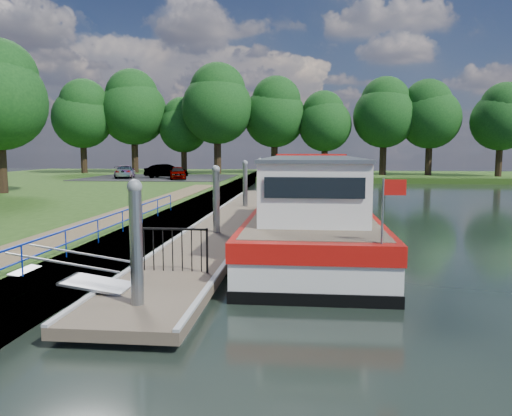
# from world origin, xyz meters

# --- Properties ---
(ground) EXTENTS (160.00, 160.00, 0.00)m
(ground) POSITION_xyz_m (0.00, 0.00, 0.00)
(ground) COLOR black
(ground) RESTS_ON ground
(bank_edge) EXTENTS (1.10, 90.00, 0.78)m
(bank_edge) POSITION_xyz_m (-2.55, 15.00, 0.39)
(bank_edge) COLOR #473D2D
(bank_edge) RESTS_ON ground
(far_bank) EXTENTS (60.00, 18.00, 0.60)m
(far_bank) POSITION_xyz_m (12.00, 52.00, 0.30)
(far_bank) COLOR #224112
(far_bank) RESTS_ON ground
(footpath) EXTENTS (1.60, 40.00, 0.05)m
(footpath) POSITION_xyz_m (-4.40, 8.00, 0.80)
(footpath) COLOR brown
(footpath) RESTS_ON riverbank
(carpark) EXTENTS (14.00, 12.00, 0.06)m
(carpark) POSITION_xyz_m (-11.00, 38.00, 0.81)
(carpark) COLOR black
(carpark) RESTS_ON riverbank
(blue_fence) EXTENTS (0.04, 18.04, 0.72)m
(blue_fence) POSITION_xyz_m (-2.75, 3.00, 1.31)
(blue_fence) COLOR #0C2DBF
(blue_fence) RESTS_ON riverbank
(pontoon) EXTENTS (2.50, 30.00, 0.56)m
(pontoon) POSITION_xyz_m (0.00, 13.00, 0.18)
(pontoon) COLOR brown
(pontoon) RESTS_ON ground
(mooring_piles) EXTENTS (0.30, 27.30, 3.55)m
(mooring_piles) POSITION_xyz_m (0.00, 13.00, 1.28)
(mooring_piles) COLOR gray
(mooring_piles) RESTS_ON ground
(gangway) EXTENTS (2.58, 1.00, 0.92)m
(gangway) POSITION_xyz_m (-1.85, 0.50, 0.63)
(gangway) COLOR #A5A8AD
(gangway) RESTS_ON ground
(gate_panel) EXTENTS (1.85, 0.05, 1.15)m
(gate_panel) POSITION_xyz_m (-0.00, 2.20, 1.15)
(gate_panel) COLOR black
(gate_panel) RESTS_ON ground
(barge) EXTENTS (4.36, 21.15, 4.78)m
(barge) POSITION_xyz_m (3.60, 11.34, 1.09)
(barge) COLOR black
(barge) RESTS_ON ground
(horizon_trees) EXTENTS (54.38, 10.03, 12.87)m
(horizon_trees) POSITION_xyz_m (-1.61, 48.68, 7.95)
(horizon_trees) COLOR #332316
(horizon_trees) RESTS_ON ground
(car_a) EXTENTS (2.35, 3.78, 1.20)m
(car_a) POSITION_xyz_m (-8.36, 34.76, 1.44)
(car_a) COLOR #999999
(car_a) RESTS_ON carpark
(car_b) EXTENTS (4.15, 1.92, 1.32)m
(car_b) POSITION_xyz_m (-9.95, 36.49, 1.49)
(car_b) COLOR #999999
(car_b) RESTS_ON carpark
(car_c) EXTENTS (2.64, 4.43, 1.20)m
(car_c) POSITION_xyz_m (-14.00, 36.50, 1.44)
(car_c) COLOR #999999
(car_c) RESTS_ON carpark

